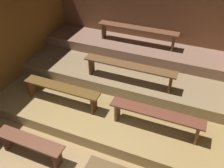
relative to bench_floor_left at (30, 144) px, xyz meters
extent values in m
cube|color=olive|center=(0.97, 1.89, -0.39)|extent=(6.26, 5.54, 0.08)
cube|color=brown|center=(0.97, 4.30, 0.97)|extent=(6.26, 0.06, 2.65)
cube|color=brown|center=(-1.79, 1.89, 0.97)|extent=(0.06, 5.54, 2.65)
cube|color=olive|center=(0.97, 2.42, -0.21)|extent=(5.46, 3.69, 0.28)
cube|color=olive|center=(0.97, 3.14, 0.07)|extent=(5.46, 2.26, 0.28)
cube|color=#805D4C|center=(0.97, 3.74, 0.35)|extent=(5.46, 1.05, 0.28)
cube|color=brown|center=(0.00, 0.00, 0.10)|extent=(1.41, 0.29, 0.04)
cube|color=brown|center=(-0.59, 0.00, -0.14)|extent=(0.05, 0.23, 0.43)
cube|color=brown|center=(0.59, 0.00, -0.14)|extent=(0.05, 0.23, 0.43)
cube|color=brown|center=(-0.12, 1.35, 0.38)|extent=(1.88, 0.29, 0.04)
cube|color=#583116|center=(-0.94, 1.35, 0.14)|extent=(0.05, 0.23, 0.43)
cube|color=#583116|center=(0.70, 1.35, 0.14)|extent=(0.05, 0.23, 0.43)
cube|color=brown|center=(2.07, 1.35, 0.38)|extent=(1.88, 0.29, 0.04)
cube|color=brown|center=(1.25, 1.35, 0.14)|extent=(0.05, 0.23, 0.43)
cube|color=brown|center=(2.89, 1.35, 0.14)|extent=(0.05, 0.23, 0.43)
cube|color=brown|center=(1.14, 2.36, 0.66)|extent=(2.22, 0.29, 0.04)
cube|color=#573018|center=(0.15, 2.36, 0.42)|extent=(0.05, 0.23, 0.43)
cube|color=#573018|center=(2.13, 2.36, 0.42)|extent=(0.05, 0.23, 0.43)
cube|color=brown|center=(0.85, 3.83, 0.94)|extent=(2.26, 0.29, 0.04)
cube|color=brown|center=(-0.15, 3.83, 0.71)|extent=(0.05, 0.23, 0.43)
cube|color=brown|center=(1.86, 3.83, 0.71)|extent=(0.05, 0.23, 0.43)
camera|label=1|loc=(2.60, -2.22, 3.65)|focal=39.09mm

